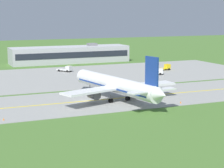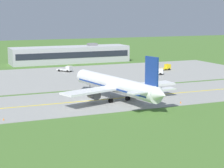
# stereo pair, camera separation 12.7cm
# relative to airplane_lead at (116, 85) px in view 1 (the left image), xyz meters

# --- Properties ---
(ground_plane) EXTENTS (500.00, 500.00, 0.00)m
(ground_plane) POSITION_rel_airplane_lead_xyz_m (-7.46, 2.30, -4.13)
(ground_plane) COLOR #47702D
(taxiway_strip) EXTENTS (240.00, 28.00, 0.10)m
(taxiway_strip) POSITION_rel_airplane_lead_xyz_m (-7.46, 2.30, -4.08)
(taxiway_strip) COLOR gray
(taxiway_strip) RESTS_ON ground
(apron_pad) EXTENTS (140.00, 52.00, 0.10)m
(apron_pad) POSITION_rel_airplane_lead_xyz_m (2.54, 44.30, -4.08)
(apron_pad) COLOR gray
(apron_pad) RESTS_ON ground
(taxiway_centreline) EXTENTS (220.00, 0.60, 0.01)m
(taxiway_centreline) POSITION_rel_airplane_lead_xyz_m (-7.46, 2.30, -4.03)
(taxiway_centreline) COLOR yellow
(taxiway_centreline) RESTS_ON taxiway_strip
(airplane_lead) EXTENTS (32.20, 39.53, 12.70)m
(airplane_lead) POSITION_rel_airplane_lead_xyz_m (0.00, 0.00, 0.00)
(airplane_lead) COLOR white
(airplane_lead) RESTS_ON ground
(service_truck_baggage) EXTENTS (5.27, 6.45, 2.59)m
(service_truck_baggage) POSITION_rel_airplane_lead_xyz_m (3.72, 55.84, -2.95)
(service_truck_baggage) COLOR silver
(service_truck_baggage) RESTS_ON ground
(service_truck_fuel) EXTENTS (6.60, 2.95, 2.59)m
(service_truck_fuel) POSITION_rel_airplane_lead_xyz_m (40.67, 44.68, -2.95)
(service_truck_fuel) COLOR yellow
(service_truck_fuel) RESTS_ON ground
(service_truck_catering) EXTENTS (6.49, 5.18, 2.59)m
(service_truck_catering) POSITION_rel_airplane_lead_xyz_m (32.02, 35.48, -2.95)
(service_truck_catering) COLOR silver
(service_truck_catering) RESTS_ON ground
(terminal_building) EXTENTS (53.80, 12.75, 8.55)m
(terminal_building) POSITION_rel_airplane_lead_xyz_m (14.23, 84.33, -0.44)
(terminal_building) COLOR #B2B2B7
(terminal_building) RESTS_ON ground
(traffic_cone_near_edge) EXTENTS (0.44, 0.44, 0.60)m
(traffic_cone_near_edge) POSITION_rel_airplane_lead_xyz_m (-29.82, -9.06, -3.83)
(traffic_cone_near_edge) COLOR orange
(traffic_cone_near_edge) RESTS_ON ground
(traffic_cone_mid_edge) EXTENTS (0.44, 0.44, 0.60)m
(traffic_cone_mid_edge) POSITION_rel_airplane_lead_xyz_m (6.32, 14.32, -3.83)
(traffic_cone_mid_edge) COLOR orange
(traffic_cone_mid_edge) RESTS_ON ground
(traffic_cone_far_edge) EXTENTS (0.44, 0.44, 0.60)m
(traffic_cone_far_edge) POSITION_rel_airplane_lead_xyz_m (13.50, -9.43, -3.83)
(traffic_cone_far_edge) COLOR orange
(traffic_cone_far_edge) RESTS_ON ground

